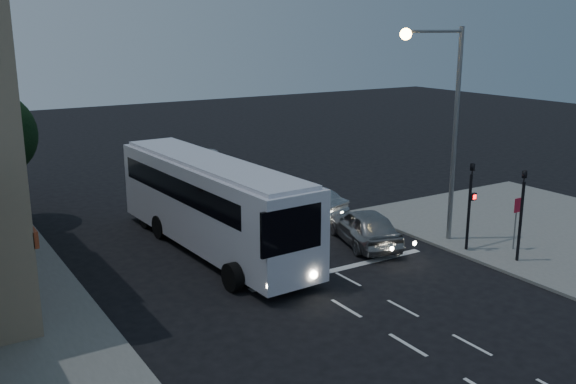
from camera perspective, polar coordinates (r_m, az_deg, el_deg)
ground at (r=22.49m, az=3.63°, el=-9.38°), size 120.00×120.00×0.00m
road_markings at (r=25.68m, az=1.66°, el=-6.24°), size 8.00×30.55×0.01m
tour_bus at (r=26.67m, az=-6.83°, el=-0.88°), size 3.20×12.61×3.84m
car_suv at (r=27.66m, az=6.84°, el=-3.07°), size 3.11×5.03×1.60m
car_sedan_a at (r=31.53m, az=1.38°, el=-0.91°), size 2.90×4.73×1.47m
car_sedan_b at (r=36.34m, az=-4.99°, el=1.07°), size 2.68×5.16×1.43m
car_sedan_c at (r=41.14m, az=-7.49°, el=2.72°), size 3.57×6.21×1.63m
car_extra at (r=46.04m, az=-11.13°, el=3.68°), size 2.43×4.57×1.43m
traffic_signal_main at (r=27.12m, az=15.91°, el=-0.32°), size 0.25×0.35×4.10m
traffic_signal_side at (r=26.43m, az=20.09°, el=-1.04°), size 0.18×0.15×4.10m
regulatory_sign at (r=27.98m, az=19.67°, el=-1.93°), size 0.45×0.12×2.20m
streetlight at (r=27.28m, az=13.81°, el=6.99°), size 3.32×0.44×9.00m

